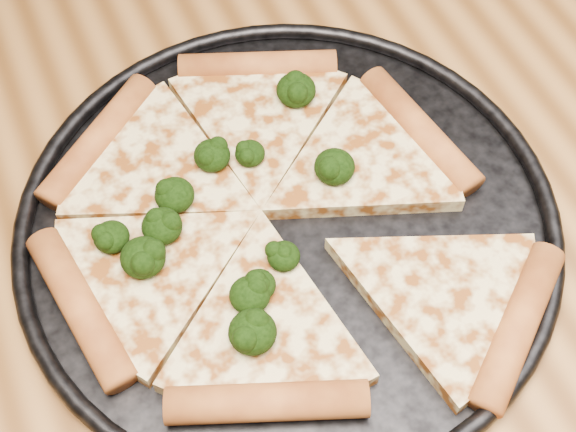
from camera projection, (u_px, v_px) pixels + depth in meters
name	position (u px, v px, depth m)	size (l,w,h in m)	color
dining_table	(304.00, 251.00, 0.66)	(1.20, 0.90, 0.75)	#99642F
pizza_pan	(288.00, 223.00, 0.56)	(0.37, 0.37, 0.02)	black
pizza	(272.00, 217.00, 0.55)	(0.32, 0.34, 0.02)	beige
broccoli_florets	(229.00, 216.00, 0.54)	(0.19, 0.19, 0.02)	black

